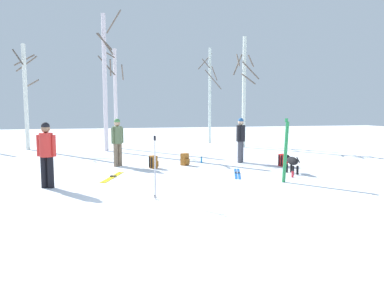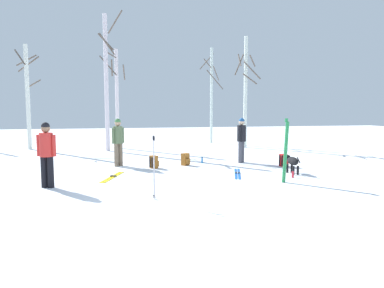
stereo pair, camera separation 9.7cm
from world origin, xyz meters
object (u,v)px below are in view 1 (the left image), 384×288
at_px(water_bottle_0, 293,174).
at_px(person_2, 46,151).
at_px(ski_pair_planted_0, 286,151).
at_px(birch_tree_2, 105,80).
at_px(birch_tree_1, 26,94).
at_px(backpack_0, 283,160).
at_px(birch_tree_4, 210,94).
at_px(birch_tree_3, 115,96).
at_px(birch_tree_5, 244,90).
at_px(ski_pair_lying_0, 112,177).
at_px(ski_pair_lying_1, 237,173).
at_px(ski_poles_0, 155,166).
at_px(dog, 292,161).
at_px(backpack_1, 185,159).
at_px(backpack_2, 153,162).
at_px(person_0, 117,139).
at_px(water_bottle_1, 201,160).
at_px(person_1, 241,137).

bearing_deg(water_bottle_0, person_2, 178.72).
bearing_deg(ski_pair_planted_0, person_2, 173.76).
bearing_deg(birch_tree_2, birch_tree_1, 158.46).
height_order(backpack_0, birch_tree_4, birch_tree_4).
height_order(backpack_0, birch_tree_3, birch_tree_3).
distance_m(backpack_0, birch_tree_5, 6.85).
bearing_deg(ski_pair_lying_0, ski_pair_lying_1, -4.28).
height_order(ski_pair_lying_0, ski_poles_0, ski_poles_0).
xyz_separation_m(dog, ski_pair_lying_0, (-5.60, 0.59, -0.38)).
xyz_separation_m(backpack_1, birch_tree_2, (-2.87, 5.14, 3.23)).
bearing_deg(dog, ski_pair_planted_0, -125.75).
xyz_separation_m(person_2, birch_tree_3, (1.83, 9.11, 1.73)).
height_order(birch_tree_2, birch_tree_3, birch_tree_2).
xyz_separation_m(person_2, backpack_2, (3.04, 2.42, -0.77)).
distance_m(person_0, water_bottle_1, 3.24).
bearing_deg(person_0, water_bottle_1, 0.83).
height_order(person_1, person_2, same).
xyz_separation_m(person_2, ski_pair_planted_0, (6.40, -0.70, -0.09)).
height_order(water_bottle_1, birch_tree_3, birch_tree_3).
bearing_deg(backpack_2, person_2, -141.50).
bearing_deg(backpack_0, water_bottle_0, -109.56).
bearing_deg(ski_pair_lying_1, water_bottle_1, 103.12).
relative_size(person_0, water_bottle_0, 7.86).
bearing_deg(birch_tree_1, dog, -42.54).
relative_size(dog, backpack_2, 2.03).
xyz_separation_m(person_0, dog, (5.41, -2.66, -0.59)).
relative_size(person_1, ski_pair_lying_1, 0.99).
height_order(person_2, water_bottle_1, person_2).
bearing_deg(ski_pair_planted_0, person_1, 89.06).
bearing_deg(birch_tree_4, birch_tree_1, -172.94).
bearing_deg(person_1, ski_poles_0, -128.93).
bearing_deg(birch_tree_4, person_1, -96.88).
relative_size(ski_poles_0, backpack_0, 3.30).
bearing_deg(person_0, person_1, -1.91).
bearing_deg(backpack_0, birch_tree_1, 143.09).
xyz_separation_m(person_1, ski_pair_lying_1, (-0.94, -2.21, -0.97)).
distance_m(water_bottle_0, birch_tree_5, 8.80).
height_order(ski_pair_lying_1, water_bottle_0, water_bottle_0).
bearing_deg(person_2, ski_pair_planted_0, -6.24).
bearing_deg(water_bottle_0, ski_pair_lying_0, 167.03).
bearing_deg(birch_tree_4, backpack_1, -111.74).
distance_m(ski_pair_lying_0, birch_tree_3, 8.49).
bearing_deg(water_bottle_0, ski_pair_lying_1, 146.79).
bearing_deg(ski_pair_lying_1, backpack_2, 146.51).
relative_size(person_1, ski_pair_planted_0, 0.95).
relative_size(ski_pair_lying_0, birch_tree_5, 0.28).
height_order(ski_pair_lying_1, birch_tree_2, birch_tree_2).
relative_size(ski_poles_0, backpack_2, 3.30).
xyz_separation_m(backpack_0, birch_tree_2, (-6.27, 6.12, 3.23)).
distance_m(person_0, birch_tree_4, 9.61).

